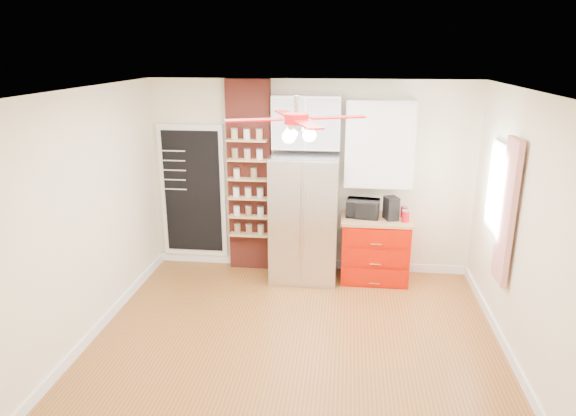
# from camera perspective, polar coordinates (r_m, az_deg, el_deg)

# --- Properties ---
(floor) EXTENTS (4.50, 4.50, 0.00)m
(floor) POSITION_cam_1_polar(r_m,az_deg,el_deg) (5.87, 0.83, -14.34)
(floor) COLOR brown
(floor) RESTS_ON ground
(ceiling) EXTENTS (4.50, 4.50, 0.00)m
(ceiling) POSITION_cam_1_polar(r_m,az_deg,el_deg) (5.01, 0.97, 12.96)
(ceiling) COLOR white
(ceiling) RESTS_ON wall_back
(wall_back) EXTENTS (4.50, 0.02, 2.70)m
(wall_back) POSITION_cam_1_polar(r_m,az_deg,el_deg) (7.20, 2.51, 3.38)
(wall_back) COLOR beige
(wall_back) RESTS_ON floor
(wall_front) EXTENTS (4.50, 0.02, 2.70)m
(wall_front) POSITION_cam_1_polar(r_m,az_deg,el_deg) (3.48, -2.55, -12.54)
(wall_front) COLOR beige
(wall_front) RESTS_ON floor
(wall_left) EXTENTS (0.02, 4.00, 2.70)m
(wall_left) POSITION_cam_1_polar(r_m,az_deg,el_deg) (5.94, -21.24, -0.84)
(wall_left) COLOR beige
(wall_left) RESTS_ON floor
(wall_right) EXTENTS (0.02, 4.00, 2.70)m
(wall_right) POSITION_cam_1_polar(r_m,az_deg,el_deg) (5.55, 24.70, -2.51)
(wall_right) COLOR beige
(wall_right) RESTS_ON floor
(chalkboard) EXTENTS (0.95, 0.05, 1.95)m
(chalkboard) POSITION_cam_1_polar(r_m,az_deg,el_deg) (7.54, -10.53, 1.78)
(chalkboard) COLOR white
(chalkboard) RESTS_ON wall_back
(brick_pillar) EXTENTS (0.60, 0.16, 2.70)m
(brick_pillar) POSITION_cam_1_polar(r_m,az_deg,el_deg) (7.24, -4.27, 3.42)
(brick_pillar) COLOR maroon
(brick_pillar) RESTS_ON floor
(fridge) EXTENTS (0.90, 0.70, 1.75)m
(fridge) POSITION_cam_1_polar(r_m,az_deg,el_deg) (6.98, 1.83, -1.11)
(fridge) COLOR silver
(fridge) RESTS_ON floor
(upper_glass_cabinet) EXTENTS (0.90, 0.35, 0.70)m
(upper_glass_cabinet) POSITION_cam_1_polar(r_m,az_deg,el_deg) (6.89, 2.07, 9.52)
(upper_glass_cabinet) COLOR white
(upper_glass_cabinet) RESTS_ON wall_back
(red_cabinet) EXTENTS (0.94, 0.64, 0.90)m
(red_cabinet) POSITION_cam_1_polar(r_m,az_deg,el_deg) (7.17, 9.60, -4.47)
(red_cabinet) COLOR #AC0E00
(red_cabinet) RESTS_ON floor
(upper_shelf_unit) EXTENTS (0.90, 0.30, 1.15)m
(upper_shelf_unit) POSITION_cam_1_polar(r_m,az_deg,el_deg) (6.94, 10.13, 7.04)
(upper_shelf_unit) COLOR white
(upper_shelf_unit) RESTS_ON wall_back
(window) EXTENTS (0.04, 0.75, 1.05)m
(window) POSITION_cam_1_polar(r_m,az_deg,el_deg) (6.31, 22.38, 1.95)
(window) COLOR white
(window) RESTS_ON wall_right
(curtain) EXTENTS (0.06, 0.40, 1.55)m
(curtain) POSITION_cam_1_polar(r_m,az_deg,el_deg) (5.82, 23.17, -0.41)
(curtain) COLOR red
(curtain) RESTS_ON wall_right
(ceiling_fan) EXTENTS (1.40, 1.40, 0.44)m
(ceiling_fan) POSITION_cam_1_polar(r_m,az_deg,el_deg) (5.04, 0.95, 9.83)
(ceiling_fan) COLOR silver
(ceiling_fan) RESTS_ON ceiling
(toaster_oven) EXTENTS (0.46, 0.34, 0.24)m
(toaster_oven) POSITION_cam_1_polar(r_m,az_deg,el_deg) (6.99, 8.32, -0.04)
(toaster_oven) COLOR black
(toaster_oven) RESTS_ON red_cabinet
(coffee_maker) EXTENTS (0.22, 0.24, 0.31)m
(coffee_maker) POSITION_cam_1_polar(r_m,az_deg,el_deg) (6.94, 11.39, -0.02)
(coffee_maker) COLOR black
(coffee_maker) RESTS_ON red_cabinet
(canister_left) EXTENTS (0.11, 0.11, 0.15)m
(canister_left) POSITION_cam_1_polar(r_m,az_deg,el_deg) (6.90, 12.93, -0.94)
(canister_left) COLOR red
(canister_left) RESTS_ON red_cabinet
(canister_right) EXTENTS (0.10, 0.10, 0.15)m
(canister_right) POSITION_cam_1_polar(r_m,az_deg,el_deg) (7.09, 12.77, -0.42)
(canister_right) COLOR #A8092A
(canister_right) RESTS_ON red_cabinet
(pantry_jar_oats) EXTENTS (0.10, 0.10, 0.13)m
(pantry_jar_oats) POSITION_cam_1_polar(r_m,az_deg,el_deg) (7.09, -5.73, 3.82)
(pantry_jar_oats) COLOR beige
(pantry_jar_oats) RESTS_ON brick_pillar
(pantry_jar_beans) EXTENTS (0.11, 0.11, 0.13)m
(pantry_jar_beans) POSITION_cam_1_polar(r_m,az_deg,el_deg) (7.08, -3.81, 3.86)
(pantry_jar_beans) COLOR olive
(pantry_jar_beans) RESTS_ON brick_pillar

